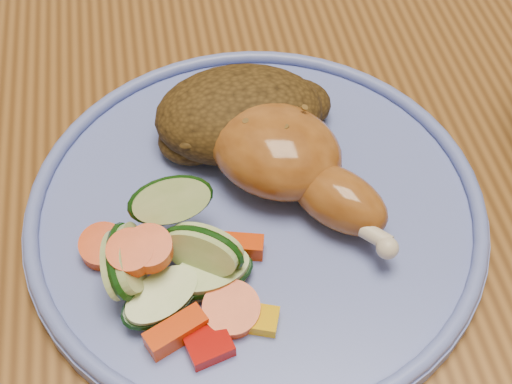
% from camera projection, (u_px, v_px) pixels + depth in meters
% --- Properties ---
extents(dining_table, '(0.90, 1.40, 0.75)m').
position_uv_depth(dining_table, '(346.00, 145.00, 0.63)').
color(dining_table, brown).
rests_on(dining_table, ground).
extents(plate, '(0.30, 0.30, 0.01)m').
position_uv_depth(plate, '(256.00, 212.00, 0.47)').
color(plate, '#5E6FC3').
rests_on(plate, dining_table).
extents(plate_rim, '(0.30, 0.30, 0.01)m').
position_uv_depth(plate_rim, '(256.00, 201.00, 0.47)').
color(plate_rim, '#5E6FC3').
rests_on(plate_rim, plate).
extents(chicken_leg, '(0.13, 0.15, 0.05)m').
position_uv_depth(chicken_leg, '(290.00, 161.00, 0.46)').
color(chicken_leg, '#9C5920').
rests_on(chicken_leg, plate).
extents(rice_pilaf, '(0.13, 0.09, 0.05)m').
position_uv_depth(rice_pilaf, '(243.00, 115.00, 0.50)').
color(rice_pilaf, '#432E10').
rests_on(rice_pilaf, plate).
extents(vegetable_pile, '(0.11, 0.12, 0.06)m').
position_uv_depth(vegetable_pile, '(175.00, 263.00, 0.42)').
color(vegetable_pile, '#A50A05').
rests_on(vegetable_pile, plate).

